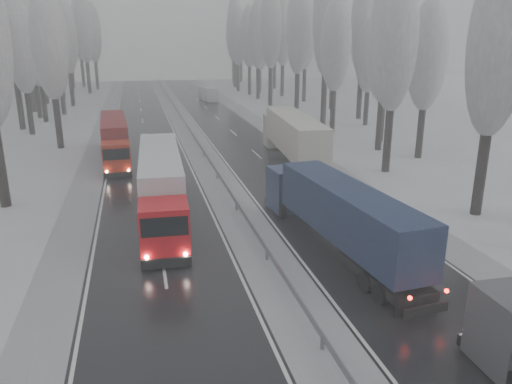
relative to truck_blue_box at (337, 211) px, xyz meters
name	(u,v)px	position (x,y,z in m)	size (l,w,h in m)	color
carriageway_right	(273,169)	(1.26, 17.50, -2.19)	(7.50, 200.00, 0.03)	black
carriageway_left	(151,176)	(-9.24, 17.50, -2.19)	(7.50, 200.00, 0.03)	black
median_slush	(213,173)	(-3.99, 17.50, -2.18)	(3.00, 200.00, 0.04)	#ADAFB6
shoulder_right	(326,166)	(6.21, 17.50, -2.18)	(2.40, 200.00, 0.04)	#ADAFB6
shoulder_left	(88,180)	(-14.19, 17.50, -2.18)	(2.40, 200.00, 0.04)	#ADAFB6
median_guardrail	(213,166)	(-3.99, 17.48, -1.60)	(0.12, 200.00, 0.76)	slate
tree_16	(499,44)	(11.04, 3.16, 8.47)	(3.60, 3.60, 16.53)	black
tree_18	(395,42)	(10.51, 14.53, 8.50)	(3.60, 3.60, 16.58)	black
tree_19	(428,56)	(16.03, 18.53, 7.22)	(3.60, 3.60, 14.57)	black
tree_20	(385,47)	(13.90, 22.66, 7.94)	(3.60, 3.60, 15.71)	black
tree_21	(388,28)	(16.13, 26.66, 9.80)	(3.60, 3.60, 18.62)	black
tree_22	(336,45)	(13.03, 33.10, 8.04)	(3.60, 3.60, 15.86)	black
tree_23	(369,56)	(19.31, 37.10, 6.57)	(3.60, 3.60, 13.55)	black
tree_24	(327,20)	(13.90, 38.52, 10.99)	(3.60, 3.60, 20.49)	black
tree_25	(364,26)	(20.82, 42.52, 10.32)	(3.60, 3.60, 19.44)	black
tree_26	(298,30)	(13.57, 48.77, 9.90)	(3.60, 3.60, 18.78)	black
tree_27	(334,36)	(20.72, 52.77, 9.16)	(3.60, 3.60, 17.62)	black
tree_28	(271,28)	(12.35, 59.45, 10.44)	(3.60, 3.60, 19.62)	black
tree_29	(306,34)	(19.72, 63.45, 9.47)	(3.60, 3.60, 18.11)	black
tree_30	(258,35)	(12.57, 69.20, 9.32)	(3.60, 3.60, 17.86)	black
tree_31	(283,33)	(18.48, 73.20, 9.77)	(3.60, 3.60, 18.58)	black
tree_32	(249,37)	(12.64, 76.71, 8.98)	(3.60, 3.60, 17.33)	black
tree_33	(260,47)	(15.77, 80.71, 7.06)	(3.60, 3.60, 14.33)	black
tree_34	(238,36)	(11.74, 83.81, 9.17)	(3.60, 3.60, 17.63)	black
tree_35	(275,34)	(20.95, 87.81, 9.56)	(3.60, 3.60, 18.25)	black
tree_36	(235,29)	(13.04, 93.66, 10.82)	(3.60, 3.60, 20.23)	black
tree_37	(260,40)	(20.03, 97.66, 8.36)	(3.60, 3.60, 16.37)	black
tree_38	(233,36)	(14.74, 104.22, 9.39)	(3.60, 3.60, 17.97)	black
tree_39	(241,40)	(17.56, 108.22, 8.25)	(3.60, 3.60, 16.19)	black
tree_62	(49,45)	(-17.94, 31.22, 8.15)	(3.60, 3.60, 16.04)	black
tree_64	(21,48)	(-22.25, 40.21, 7.76)	(3.60, 3.60, 15.42)	black
tree_65	(9,24)	(-24.05, 44.21, 10.34)	(3.60, 3.60, 19.48)	black
tree_66	(37,47)	(-22.15, 49.84, 7.64)	(3.60, 3.60, 15.23)	black
tree_67	(30,38)	(-23.54, 53.84, 8.83)	(3.60, 3.60, 17.09)	black
tree_68	(56,40)	(-20.57, 56.61, 8.54)	(3.60, 3.60, 16.65)	black
tree_69	(24,28)	(-25.41, 60.61, 10.26)	(3.60, 3.60, 19.35)	black
tree_70	(66,38)	(-20.32, 66.69, 8.83)	(3.60, 3.60, 17.09)	black
tree_71	(38,28)	(-25.08, 70.69, 10.42)	(3.60, 3.60, 19.61)	black
tree_72	(58,45)	(-22.92, 76.03, 7.56)	(3.60, 3.60, 15.11)	black
tree_73	(43,37)	(-25.81, 80.03, 8.91)	(3.60, 3.60, 17.22)	black
tree_74	(84,29)	(-19.07, 86.82, 10.47)	(3.60, 3.60, 19.68)	black
tree_75	(39,33)	(-28.19, 90.82, 9.79)	(3.60, 3.60, 18.60)	black
tree_76	(93,34)	(-18.04, 96.21, 9.75)	(3.60, 3.60, 18.55)	black
tree_77	(69,46)	(-23.65, 100.21, 7.06)	(3.60, 3.60, 14.32)	black
tree_78	(79,31)	(-21.55, 102.81, 10.39)	(3.60, 3.60, 19.55)	black
tree_79	(69,38)	(-24.32, 106.81, 8.81)	(3.60, 3.60, 17.07)	black
truck_blue_box	(337,211)	(0.00, 0.00, 0.00)	(3.72, 14.83, 3.77)	#1D284A
truck_cream_box	(292,135)	(3.67, 19.64, 0.35)	(4.05, 17.15, 4.36)	#B6B3A1
box_truck_distant	(208,94)	(3.00, 68.12, -0.93)	(2.55, 6.84, 2.50)	#A9ABB0
truck_red_white	(161,181)	(-8.83, 7.42, 0.16)	(3.01, 15.82, 4.04)	red
truck_red_red	(114,136)	(-12.20, 25.07, -0.06)	(2.93, 14.40, 3.67)	#A71C09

